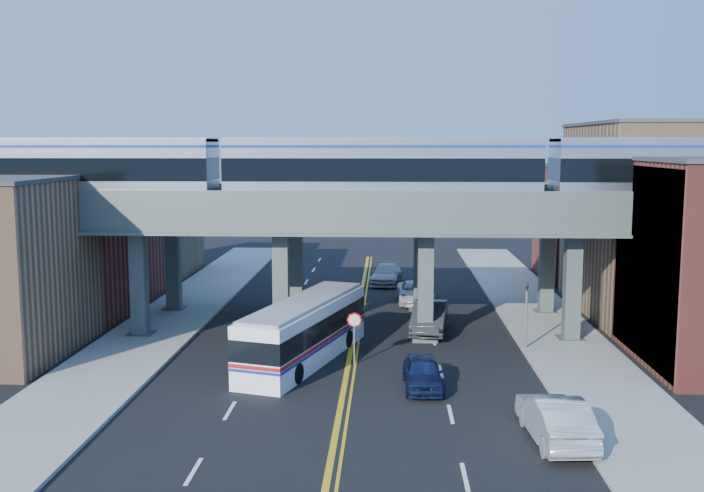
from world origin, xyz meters
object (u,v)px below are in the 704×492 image
(transit_train, at_px, (382,169))
(stop_sign, at_px, (354,330))
(transit_bus, at_px, (305,331))
(car_lane_b, at_px, (429,318))
(traffic_signal, at_px, (526,308))
(car_parked_curb, at_px, (555,418))
(car_lane_a, at_px, (423,373))
(car_lane_c, at_px, (416,293))
(car_lane_d, at_px, (386,274))

(transit_train, bearing_deg, stop_sign, -104.24)
(transit_bus, height_order, car_lane_b, transit_bus)
(traffic_signal, height_order, transit_bus, traffic_signal)
(transit_train, bearing_deg, car_lane_b, 32.34)
(transit_bus, relative_size, car_parked_curb, 2.23)
(stop_sign, relative_size, traffic_signal, 0.64)
(transit_bus, distance_m, car_lane_b, 9.05)
(transit_train, distance_m, stop_sign, 9.27)
(car_lane_a, height_order, car_lane_c, car_lane_c)
(car_parked_curb, bearing_deg, car_lane_a, -56.84)
(transit_train, height_order, car_lane_a, transit_train)
(transit_train, relative_size, car_lane_b, 9.70)
(stop_sign, height_order, traffic_signal, traffic_signal)
(stop_sign, height_order, transit_bus, transit_bus)
(car_lane_c, bearing_deg, transit_train, -103.98)
(transit_train, relative_size, stop_sign, 19.85)
(transit_bus, bearing_deg, car_lane_b, -29.94)
(transit_train, bearing_deg, transit_bus, -130.47)
(car_parked_curb, bearing_deg, stop_sign, -55.26)
(car_lane_d, bearing_deg, car_lane_c, -67.25)
(transit_train, xyz_separation_m, car_lane_b, (2.77, 1.76, -8.58))
(car_lane_a, relative_size, car_parked_curb, 0.80)
(traffic_signal, distance_m, car_parked_curb, 12.81)
(stop_sign, height_order, car_lane_a, stop_sign)
(car_lane_c, bearing_deg, traffic_signal, -67.81)
(traffic_signal, relative_size, car_lane_b, 0.76)
(transit_train, relative_size, car_lane_d, 10.05)
(car_lane_a, xyz_separation_m, car_lane_b, (0.83, 10.40, 0.17))
(car_lane_b, relative_size, car_parked_curb, 1.03)
(stop_sign, bearing_deg, car_lane_c, 76.94)
(traffic_signal, relative_size, car_lane_d, 0.79)
(traffic_signal, height_order, car_lane_d, traffic_signal)
(stop_sign, relative_size, car_lane_b, 0.49)
(traffic_signal, xyz_separation_m, car_parked_curb, (-1.10, -12.68, -1.44))
(transit_bus, bearing_deg, stop_sign, -85.74)
(car_lane_c, height_order, car_parked_curb, car_parked_curb)
(stop_sign, xyz_separation_m, transit_bus, (-2.52, 0.56, -0.25))
(car_lane_d, height_order, car_parked_curb, car_parked_curb)
(stop_sign, bearing_deg, transit_train, 75.76)
(car_lane_b, xyz_separation_m, car_lane_d, (-2.54, 15.81, -0.13))
(traffic_signal, xyz_separation_m, car_lane_b, (-4.86, 3.76, -1.41))
(transit_train, xyz_separation_m, transit_bus, (-3.79, -4.44, -7.96))
(car_lane_d, bearing_deg, car_lane_a, -79.01)
(car_parked_curb, bearing_deg, car_lane_c, -84.40)
(stop_sign, relative_size, car_parked_curb, 0.50)
(transit_train, height_order, stop_sign, transit_train)
(car_lane_c, height_order, car_lane_d, car_lane_d)
(stop_sign, distance_m, car_lane_b, 7.92)
(traffic_signal, xyz_separation_m, car_lane_a, (-5.69, -6.65, -1.59))
(car_lane_a, height_order, car_lane_b, car_lane_b)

